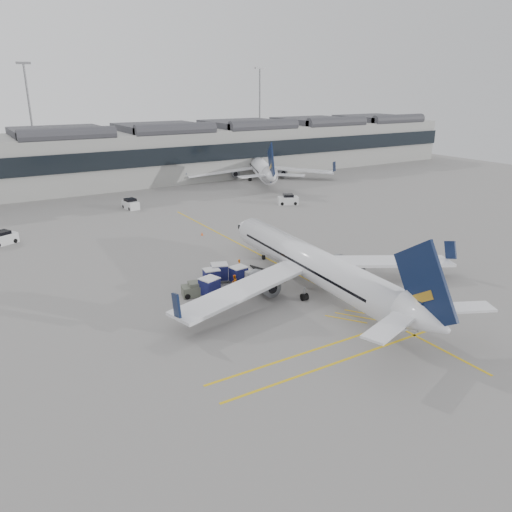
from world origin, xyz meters
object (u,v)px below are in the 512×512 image
pushback_tug (195,289)px  ramp_agent_a (240,266)px  ramp_agent_b (234,282)px  airliner_main (315,265)px  belt_loader (256,277)px  baggage_cart_a (238,274)px

pushback_tug → ramp_agent_a: bearing=37.6°
ramp_agent_a → ramp_agent_b: (-2.89, -3.97, -0.02)m
airliner_main → belt_loader: size_ratio=7.65×
ramp_agent_a → pushback_tug: 8.02m
ramp_agent_a → pushback_tug: (-7.24, -3.46, -0.15)m
ramp_agent_b → pushback_tug: 4.38m
pushback_tug → airliner_main: bearing=-13.3°
baggage_cart_a → ramp_agent_b: baggage_cart_a is taller
belt_loader → baggage_cart_a: (-1.83, 0.77, 0.46)m
airliner_main → baggage_cart_a: airliner_main is taller
ramp_agent_a → ramp_agent_b: size_ratio=1.03×
belt_loader → pushback_tug: (-7.37, 0.07, 0.10)m
airliner_main → ramp_agent_a: size_ratio=22.80×
baggage_cart_a → ramp_agent_b: size_ratio=1.28×
belt_loader → ramp_agent_a: size_ratio=2.98×
belt_loader → pushback_tug: size_ratio=1.65×
baggage_cart_a → pushback_tug: bearing=178.7°
ramp_agent_a → belt_loader: bearing=-136.5°
ramp_agent_b → pushback_tug: ramp_agent_b is taller
belt_loader → baggage_cart_a: bearing=166.8°
airliner_main → baggage_cart_a: bearing=137.2°
baggage_cart_a → airliner_main: bearing=-54.9°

